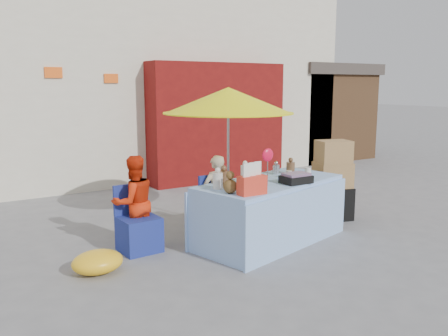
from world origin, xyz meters
TOP-DOWN VIEW (x-y plane):
  - ground at (0.00, 0.00)m, footprint 80.00×80.00m
  - backdrop at (0.52, 7.52)m, footprint 14.00×8.00m
  - market_table at (0.58, 0.16)m, footprint 2.39×1.55m
  - chair_left at (-1.09, 0.75)m, footprint 0.51×0.50m
  - chair_right at (0.16, 0.75)m, footprint 0.51×0.50m
  - vendor_orange at (-1.09, 0.88)m, footprint 0.62×0.50m
  - vendor_beige at (0.16, 0.88)m, footprint 0.43×0.30m
  - umbrella at (0.46, 1.03)m, footprint 1.90×1.90m
  - box_stack at (2.10, 0.52)m, footprint 0.68×0.61m
  - tarp_bundle at (-1.77, 0.30)m, footprint 0.69×0.61m

SIDE VIEW (x-z plane):
  - ground at x=0.00m, z-range 0.00..0.00m
  - tarp_bundle at x=-1.77m, z-range 0.00..0.26m
  - chair_left at x=-1.09m, z-range -0.17..0.68m
  - chair_right at x=0.16m, z-range -0.17..0.68m
  - market_table at x=0.58m, z-range -0.23..1.10m
  - vendor_beige at x=0.16m, z-range 0.00..1.14m
  - box_stack at x=2.10m, z-range -0.05..1.22m
  - vendor_orange at x=-1.09m, z-range 0.00..1.23m
  - umbrella at x=0.46m, z-range 0.85..2.94m
  - backdrop at x=0.52m, z-range -0.80..7.00m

